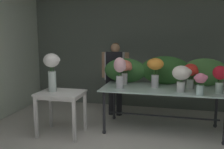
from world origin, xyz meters
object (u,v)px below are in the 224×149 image
object	(u,v)px
side_table_white	(61,98)
vase_scarlet_hydrangea	(191,73)
vase_coral_lilies	(124,69)
vase_blush_freesia	(120,70)
vase_white_roses_tall	(52,68)
vase_crimson_roses	(220,76)
display_table_glass	(163,94)
vase_rosy_peonies	(201,82)
vase_ivory_stock	(182,75)
florist	(115,71)
vase_sunset_tulips	(155,68)

from	to	relation	value
side_table_white	vase_scarlet_hydrangea	size ratio (longest dim) A/B	1.73
vase_coral_lilies	vase_blush_freesia	distance (m)	0.38
vase_coral_lilies	vase_white_roses_tall	distance (m)	1.36
vase_crimson_roses	vase_white_roses_tall	world-z (taller)	vase_white_roses_tall
vase_crimson_roses	vase_scarlet_hydrangea	distance (m)	0.52
display_table_glass	vase_crimson_roses	xyz separation A→B (m)	(0.91, -0.18, 0.38)
vase_white_roses_tall	vase_coral_lilies	bearing A→B (deg)	33.65
display_table_glass	side_table_white	xyz separation A→B (m)	(-1.72, -0.59, -0.03)
vase_crimson_roses	vase_white_roses_tall	distance (m)	2.81
display_table_glass	vase_rosy_peonies	distance (m)	0.77
vase_crimson_roses	display_table_glass	bearing A→B (deg)	169.00
display_table_glass	vase_crimson_roses	bearing A→B (deg)	-11.00
vase_ivory_stock	vase_crimson_roses	world-z (taller)	vase_crimson_roses
florist	vase_scarlet_hydrangea	xyz separation A→B (m)	(1.50, -0.56, 0.11)
display_table_glass	vase_blush_freesia	world-z (taller)	vase_blush_freesia
vase_ivory_stock	vase_blush_freesia	bearing A→B (deg)	178.14
side_table_white	vase_coral_lilies	world-z (taller)	vase_coral_lilies
display_table_glass	vase_blush_freesia	size ratio (longest dim) A/B	3.92
vase_coral_lilies	vase_sunset_tulips	bearing A→B (deg)	-13.90
vase_sunset_tulips	vase_scarlet_hydrangea	size ratio (longest dim) A/B	1.21
vase_sunset_tulips	vase_rosy_peonies	size ratio (longest dim) A/B	1.53
vase_scarlet_hydrangea	vase_sunset_tulips	bearing A→B (deg)	-172.03
vase_crimson_roses	vase_scarlet_hydrangea	xyz separation A→B (m)	(-0.44, 0.28, 0.01)
vase_crimson_roses	vase_ivory_stock	bearing A→B (deg)	-173.71
vase_crimson_roses	vase_rosy_peonies	bearing A→B (deg)	-146.72
side_table_white	vase_rosy_peonies	world-z (taller)	vase_rosy_peonies
vase_rosy_peonies	florist	bearing A→B (deg)	147.02
vase_coral_lilies	vase_ivory_stock	bearing A→B (deg)	-21.40
vase_blush_freesia	vase_rosy_peonies	size ratio (longest dim) A/B	1.59
vase_coral_lilies	vase_blush_freesia	xyz separation A→B (m)	(-0.01, -0.37, 0.02)
side_table_white	vase_sunset_tulips	distance (m)	1.75
vase_coral_lilies	florist	bearing A→B (deg)	120.14
vase_white_roses_tall	vase_scarlet_hydrangea	bearing A→B (deg)	16.47
vase_white_roses_tall	vase_blush_freesia	bearing A→B (deg)	18.56
display_table_glass	vase_scarlet_hydrangea	xyz separation A→B (m)	(0.47, 0.11, 0.39)
vase_ivory_stock	vase_crimson_roses	size ratio (longest dim) A/B	0.98
florist	vase_crimson_roses	world-z (taller)	florist
vase_blush_freesia	vase_scarlet_hydrangea	distance (m)	1.26
vase_rosy_peonies	vase_white_roses_tall	bearing A→B (deg)	-175.34
display_table_glass	side_table_white	size ratio (longest dim) A/B	2.84
vase_scarlet_hydrangea	vase_crimson_roses	bearing A→B (deg)	-33.02
vase_rosy_peonies	vase_white_roses_tall	distance (m)	2.47
vase_blush_freesia	vase_ivory_stock	size ratio (longest dim) A/B	1.25
side_table_white	vase_blush_freesia	xyz separation A→B (m)	(0.97, 0.38, 0.46)
display_table_glass	vase_crimson_roses	distance (m)	1.00
vase_rosy_peonies	vase_white_roses_tall	xyz separation A→B (m)	(-2.46, -0.20, 0.18)
vase_sunset_tulips	vase_ivory_stock	world-z (taller)	vase_sunset_tulips
vase_ivory_stock	vase_white_roses_tall	bearing A→B (deg)	-171.06
vase_blush_freesia	vase_rosy_peonies	xyz separation A→B (m)	(1.34, -0.18, -0.12)
display_table_glass	vase_coral_lilies	xyz separation A→B (m)	(-0.74, 0.17, 0.41)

